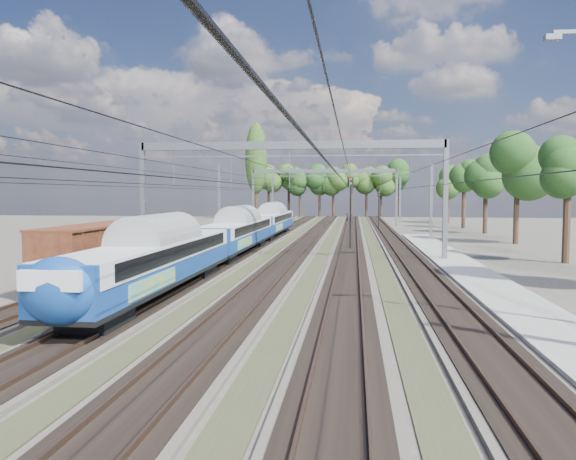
# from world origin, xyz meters

# --- Properties ---
(ground) EXTENTS (220.00, 220.00, 0.00)m
(ground) POSITION_xyz_m (0.00, 0.00, 0.00)
(ground) COLOR #47423A
(ground) RESTS_ON ground
(track_bed) EXTENTS (21.00, 130.00, 0.34)m
(track_bed) POSITION_xyz_m (-0.00, 45.00, 0.10)
(track_bed) COLOR #47423A
(track_bed) RESTS_ON ground
(platform) EXTENTS (3.00, 70.00, 0.30)m
(platform) POSITION_xyz_m (12.00, 20.00, 0.15)
(platform) COLOR gray
(platform) RESTS_ON ground
(catenary) EXTENTS (25.65, 130.00, 9.00)m
(catenary) POSITION_xyz_m (0.33, 52.69, 6.40)
(catenary) COLOR slate
(catenary) RESTS_ON ground
(tree_belt) EXTENTS (39.93, 100.16, 12.08)m
(tree_belt) POSITION_xyz_m (5.32, 96.89, 8.26)
(tree_belt) COLOR black
(tree_belt) RESTS_ON ground
(poplar) EXTENTS (4.40, 4.40, 19.04)m
(poplar) POSITION_xyz_m (-14.50, 98.00, 11.89)
(poplar) COLOR black
(poplar) RESTS_ON ground
(emu_train) EXTENTS (2.71, 57.39, 3.96)m
(emu_train) POSITION_xyz_m (-4.50, 32.48, 2.33)
(emu_train) COLOR black
(emu_train) RESTS_ON ground
(freight_boxcar) EXTENTS (2.62, 12.63, 3.26)m
(freight_boxcar) POSITION_xyz_m (-9.00, 18.08, 1.99)
(freight_boxcar) COLOR black
(freight_boxcar) RESTS_ON ground
(worker) EXTENTS (0.42, 0.60, 1.58)m
(worker) POSITION_xyz_m (3.65, 88.20, 0.79)
(worker) COLOR black
(worker) RESTS_ON ground
(signal_near) EXTENTS (0.47, 0.44, 6.52)m
(signal_near) POSITION_xyz_m (4.55, 37.85, 4.13)
(signal_near) COLOR black
(signal_near) RESTS_ON ground
(signal_far) EXTENTS (0.35, 0.32, 5.39)m
(signal_far) POSITION_xyz_m (8.20, 65.59, 3.41)
(signal_far) COLOR black
(signal_far) RESTS_ON ground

